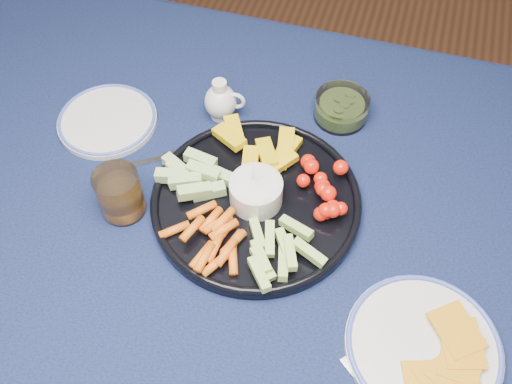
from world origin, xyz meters
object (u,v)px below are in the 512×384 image
(creamer_pitcher, at_px, (221,101))
(cheese_plate, at_px, (424,345))
(dining_table, at_px, (203,225))
(side_plate_extra, at_px, (107,120))
(pickle_bowl, at_px, (341,108))
(crudite_platter, at_px, (254,198))
(juice_tumbler, at_px, (121,195))

(creamer_pitcher, bearing_deg, cheese_plate, -39.79)
(dining_table, xyz_separation_m, side_plate_extra, (-0.24, 0.12, 0.10))
(dining_table, xyz_separation_m, pickle_bowl, (0.20, 0.28, 0.11))
(creamer_pitcher, relative_size, cheese_plate, 0.38)
(crudite_platter, relative_size, creamer_pitcher, 4.18)
(cheese_plate, bearing_deg, pickle_bowl, 116.53)
(cheese_plate, xyz_separation_m, juice_tumbler, (-0.55, 0.11, 0.03))
(cheese_plate, xyz_separation_m, side_plate_extra, (-0.67, 0.29, -0.00))
(pickle_bowl, distance_m, juice_tumbler, 0.47)
(pickle_bowl, xyz_separation_m, juice_tumbler, (-0.33, -0.34, 0.02))
(creamer_pitcher, bearing_deg, crudite_platter, -56.66)
(cheese_plate, bearing_deg, creamer_pitcher, 140.21)
(dining_table, bearing_deg, cheese_plate, -21.36)
(crudite_platter, distance_m, side_plate_extra, 0.36)
(crudite_platter, bearing_deg, cheese_plate, -29.30)
(dining_table, distance_m, crudite_platter, 0.15)
(juice_tumbler, xyz_separation_m, side_plate_extra, (-0.12, 0.18, -0.03))
(crudite_platter, bearing_deg, juice_tumbler, -161.35)
(pickle_bowl, bearing_deg, side_plate_extra, -161.15)
(creamer_pitcher, xyz_separation_m, pickle_bowl, (0.23, 0.07, -0.02))
(crudite_platter, bearing_deg, side_plate_extra, 162.42)
(creamer_pitcher, bearing_deg, dining_table, -82.54)
(dining_table, height_order, juice_tumbler, juice_tumbler)
(creamer_pitcher, bearing_deg, juice_tumbler, -109.17)
(creamer_pitcher, distance_m, side_plate_extra, 0.23)
(crudite_platter, height_order, juice_tumbler, crudite_platter)
(crudite_platter, xyz_separation_m, creamer_pitcher, (-0.13, 0.20, 0.02))
(dining_table, height_order, creamer_pitcher, creamer_pitcher)
(dining_table, xyz_separation_m, crudite_platter, (0.10, 0.02, 0.11))
(dining_table, xyz_separation_m, juice_tumbler, (-0.12, -0.06, 0.13))
(dining_table, distance_m, cheese_plate, 0.47)
(juice_tumbler, bearing_deg, crudite_platter, 18.65)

